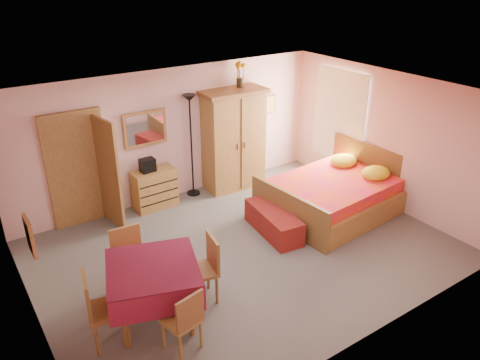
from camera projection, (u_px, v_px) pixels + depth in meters
floor at (245, 250)px, 7.79m from camera, size 6.50×6.50×0.00m
ceiling at (246, 97)px, 6.69m from camera, size 6.50×6.50×0.00m
wall_back at (173, 135)px, 9.12m from camera, size 6.50×0.10×2.60m
wall_front at (369, 256)px, 5.36m from camera, size 6.50×0.10×2.60m
wall_left at (22, 244)px, 5.59m from camera, size 0.10×5.00×2.60m
wall_right at (386, 139)px, 8.89m from camera, size 0.10×5.00×2.60m
doorway at (77, 170)px, 8.24m from camera, size 1.06×0.12×2.15m
window at (340, 116)px, 9.71m from camera, size 0.08×1.40×1.95m
picture_left at (30, 236)px, 4.98m from camera, size 0.04×0.32×0.42m
picture_back at (270, 104)px, 10.18m from camera, size 0.30×0.04×0.40m
chest_of_drawers at (155, 189)px, 9.02m from camera, size 0.83×0.43×0.78m
wall_mirror at (145, 129)px, 8.69m from camera, size 0.85×0.06×0.67m
stereo at (148, 165)px, 8.76m from camera, size 0.28×0.21×0.26m
floor_lamp at (191, 146)px, 9.25m from camera, size 0.33×0.33×2.09m
wardrobe at (234, 140)px, 9.60m from camera, size 1.36×0.74×2.09m
sunflower_vase at (240, 74)px, 9.24m from camera, size 0.21×0.21×0.50m
bed at (332, 186)px, 8.74m from camera, size 2.53×2.07×1.10m
bench at (273, 222)px, 8.21m from camera, size 0.64×1.35×0.43m
dining_table at (155, 293)px, 6.13m from camera, size 1.45×1.45×0.84m
chair_south at (181, 319)px, 5.65m from camera, size 0.47×0.47×0.88m
chair_north at (131, 263)px, 6.62m from camera, size 0.48×0.48×0.98m
chair_west at (108, 309)px, 5.71m from camera, size 0.56×0.56×1.03m
chair_east at (200, 270)px, 6.46m from camera, size 0.52×0.52×0.98m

